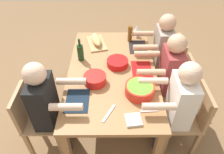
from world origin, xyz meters
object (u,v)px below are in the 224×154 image
object	(u,v)px
chair_far_left	(170,62)
beer_bottle	(130,34)
serving_bowl_salad	(140,89)
wine_glass	(137,29)
chair_near_right	(35,117)
serving_bowl_pasta	(117,62)
diner_far_left	(159,50)
chair_far_right	(189,116)
chair_far_center	(178,86)
bread_loaf	(96,40)
cutting_board	(96,43)
serving_bowl_fruit	(95,79)
wine_bottle	(80,52)
diner_far_center	(167,72)
diner_near_right	(48,104)
dining_table	(112,75)
napkin_stack	(133,120)
diner_far_right	(176,103)

from	to	relation	value
chair_far_left	beer_bottle	size ratio (longest dim) A/B	3.86
serving_bowl_salad	wine_glass	bearing A→B (deg)	176.32
chair_near_right	serving_bowl_pasta	bearing A→B (deg)	122.32
diner_far_left	serving_bowl_salad	distance (m)	0.94
chair_far_right	beer_bottle	world-z (taller)	beer_bottle
diner_far_left	chair_far_center	bearing A→B (deg)	20.98
serving_bowl_pasta	bread_loaf	size ratio (longest dim) A/B	0.79
chair_far_left	cutting_board	world-z (taller)	chair_far_left
chair_near_right	diner_far_left	distance (m)	1.77
chair_far_right	serving_bowl_fruit	size ratio (longest dim) A/B	3.51
serving_bowl_fruit	wine_bottle	distance (m)	0.46
diner_far_center	cutting_board	size ratio (longest dim) A/B	3.00
diner_far_center	beer_bottle	bearing A→B (deg)	-148.28
diner_far_center	chair_far_left	distance (m)	0.56
chair_far_center	cutting_board	size ratio (longest dim) A/B	2.12
diner_far_center	chair_far_left	xyz separation A→B (m)	(-0.48, 0.18, -0.21)
serving_bowl_pasta	bread_loaf	distance (m)	0.55
cutting_board	wine_bottle	xyz separation A→B (m)	(0.36, -0.17, 0.10)
bread_loaf	cutting_board	bearing A→B (deg)	0.00
serving_bowl_salad	wine_bottle	size ratio (longest dim) A/B	1.03
bread_loaf	diner_near_right	bearing A→B (deg)	-22.70
serving_bowl_salad	cutting_board	size ratio (longest dim) A/B	0.75
dining_table	beer_bottle	distance (m)	0.71
chair_far_center	napkin_stack	size ratio (longest dim) A/B	6.07
serving_bowl_salad	serving_bowl_fruit	bearing A→B (deg)	-110.16
diner_far_center	wine_glass	bearing A→B (deg)	-158.94
napkin_stack	serving_bowl_pasta	bearing A→B (deg)	-171.33
serving_bowl_salad	wine_bottle	world-z (taller)	wine_bottle
diner_far_center	wine_bottle	xyz separation A→B (m)	(-0.20, -1.02, 0.15)
diner_near_right	chair_far_left	bearing A→B (deg)	123.03
dining_table	wine_glass	xyz separation A→B (m)	(-0.76, 0.35, 0.20)
serving_bowl_salad	diner_far_right	bearing A→B (deg)	75.22
chair_far_left	napkin_stack	size ratio (longest dim) A/B	6.07
diner_far_left	chair_far_right	size ratio (longest dim) A/B	1.41
serving_bowl_fruit	napkin_stack	distance (m)	0.63
chair_far_left	serving_bowl_fruit	world-z (taller)	chair_far_left
chair_far_right	wine_bottle	distance (m)	1.43
diner_far_center	napkin_stack	xyz separation A→B (m)	(0.72, -0.46, 0.05)
dining_table	serving_bowl_fruit	size ratio (longest dim) A/B	7.19
dining_table	chair_far_center	world-z (taller)	chair_far_center
dining_table	serving_bowl_fruit	xyz separation A→B (m)	(0.21, -0.18, 0.14)
chair_far_right	serving_bowl_salad	world-z (taller)	same
cutting_board	chair_far_center	bearing A→B (deg)	61.55
diner_far_left	cutting_board	size ratio (longest dim) A/B	3.00
diner_near_right	beer_bottle	bearing A→B (deg)	141.37
chair_near_right	diner_far_left	bearing A→B (deg)	123.03
diner_far_center	dining_table	bearing A→B (deg)	-90.00
serving_bowl_salad	cutting_board	world-z (taller)	serving_bowl_salad
wine_bottle	wine_glass	world-z (taller)	wine_bottle
wine_bottle	wine_glass	bearing A→B (deg)	127.51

